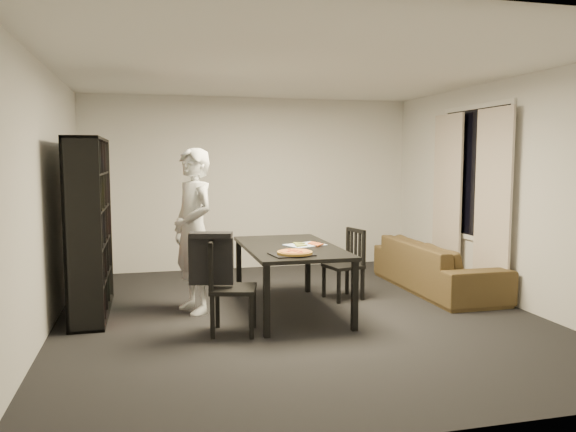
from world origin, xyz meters
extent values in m
cube|color=black|center=(0.00, 0.00, 0.00)|extent=(5.00, 5.50, 0.01)
cube|color=white|center=(0.00, 0.00, 2.60)|extent=(5.00, 5.50, 0.01)
cube|color=silver|center=(0.00, 2.75, 1.30)|extent=(5.00, 0.01, 2.60)
cube|color=silver|center=(0.00, -2.75, 1.30)|extent=(5.00, 0.01, 2.60)
cube|color=silver|center=(-2.50, 0.00, 1.30)|extent=(0.01, 5.50, 2.60)
cube|color=silver|center=(2.50, 0.00, 1.30)|extent=(0.01, 5.50, 2.60)
cube|color=black|center=(2.48, 0.60, 1.50)|extent=(0.02, 1.40, 1.60)
cube|color=white|center=(2.48, 0.60, 1.50)|extent=(0.03, 1.52, 1.72)
cube|color=beige|center=(2.40, 0.08, 1.15)|extent=(0.03, 0.70, 2.25)
cube|color=beige|center=(2.40, 1.12, 1.15)|extent=(0.03, 0.70, 2.25)
cube|color=black|center=(-2.16, 0.60, 0.95)|extent=(0.35, 1.50, 1.90)
cube|color=black|center=(-0.04, 0.15, 0.71)|extent=(0.98, 1.76, 0.04)
cube|color=black|center=(-0.48, -0.68, 0.35)|extent=(0.06, 0.06, 0.69)
cube|color=black|center=(0.40, -0.68, 0.35)|extent=(0.06, 0.06, 0.69)
cube|color=black|center=(-0.48, 0.98, 0.35)|extent=(0.06, 0.06, 0.69)
cube|color=black|center=(0.40, 0.98, 0.35)|extent=(0.06, 0.06, 0.69)
cube|color=black|center=(-0.76, -0.47, 0.43)|extent=(0.51, 0.51, 0.04)
cube|color=black|center=(-0.95, -0.42, 0.68)|extent=(0.14, 0.42, 0.45)
cube|color=black|center=(-0.95, -0.42, 0.89)|extent=(0.13, 0.40, 0.05)
cube|color=black|center=(-0.63, -0.69, 0.21)|extent=(0.04, 0.04, 0.41)
cube|color=black|center=(-0.54, -0.34, 0.21)|extent=(0.04, 0.04, 0.41)
cube|color=black|center=(-0.98, -0.60, 0.21)|extent=(0.04, 0.04, 0.41)
cube|color=black|center=(-0.90, -0.25, 0.21)|extent=(0.04, 0.04, 0.41)
cube|color=black|center=(0.71, 0.55, 0.40)|extent=(0.47, 0.47, 0.04)
cube|color=black|center=(0.88, 0.59, 0.63)|extent=(0.13, 0.39, 0.42)
cube|color=black|center=(0.88, 0.59, 0.82)|extent=(0.11, 0.37, 0.05)
cube|color=black|center=(0.51, 0.67, 0.19)|extent=(0.04, 0.04, 0.38)
cube|color=black|center=(0.59, 0.34, 0.19)|extent=(0.04, 0.04, 0.38)
cube|color=black|center=(0.84, 0.75, 0.19)|extent=(0.04, 0.04, 0.38)
cube|color=black|center=(0.91, 0.42, 0.19)|extent=(0.04, 0.04, 0.38)
cube|color=black|center=(-0.97, -0.42, 0.70)|extent=(0.43, 0.18, 0.45)
cube|color=black|center=(-0.97, -0.42, 0.96)|extent=(0.43, 0.27, 0.05)
imported|color=silver|center=(-1.07, 0.40, 0.90)|extent=(0.65, 0.77, 1.80)
cube|color=black|center=(-0.17, -0.42, 0.74)|extent=(0.44, 0.37, 0.01)
cylinder|color=#A67930|center=(-0.15, -0.43, 0.76)|extent=(0.35, 0.35, 0.02)
cylinder|color=#CE6D35|center=(-0.15, -0.43, 0.77)|extent=(0.31, 0.31, 0.01)
cube|color=white|center=(0.12, 0.15, 0.74)|extent=(0.48, 0.43, 0.01)
imported|color=#3F3219|center=(2.04, 0.69, 0.31)|extent=(0.84, 2.14, 0.63)
camera|label=1|loc=(-1.54, -5.72, 1.68)|focal=35.00mm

